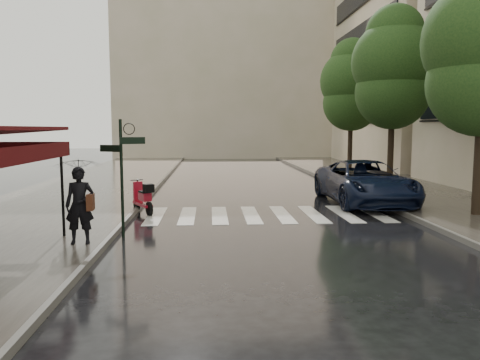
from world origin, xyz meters
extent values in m
plane|color=black|center=(0.00, 0.00, 0.00)|extent=(120.00, 120.00, 0.00)
cube|color=#38332D|center=(-4.50, 12.00, 0.06)|extent=(6.00, 60.00, 0.12)
cube|color=#38332D|center=(10.25, 12.00, 0.06)|extent=(5.50, 60.00, 0.12)
cube|color=#595651|center=(-1.45, 12.00, 0.07)|extent=(0.12, 60.00, 0.16)
cube|color=#595651|center=(7.45, 12.00, 0.07)|extent=(0.12, 60.00, 0.16)
cube|color=silver|center=(-0.70, 6.00, 0.01)|extent=(0.50, 3.20, 0.01)
cube|color=silver|center=(0.35, 6.00, 0.01)|extent=(0.50, 3.20, 0.01)
cube|color=silver|center=(1.40, 6.00, 0.01)|extent=(0.50, 3.20, 0.01)
cube|color=silver|center=(2.45, 6.00, 0.01)|extent=(0.50, 3.20, 0.01)
cube|color=silver|center=(3.50, 6.00, 0.01)|extent=(0.50, 3.20, 0.01)
cube|color=silver|center=(4.55, 6.00, 0.01)|extent=(0.50, 3.20, 0.01)
cube|color=silver|center=(5.60, 6.00, 0.01)|extent=(0.50, 3.20, 0.01)
cube|color=silver|center=(6.65, 6.00, 0.01)|extent=(0.50, 3.20, 0.01)
cube|color=#4F0B11|center=(-2.52, -0.50, 2.35)|extent=(0.04, 7.00, 0.35)
cylinder|color=black|center=(-2.65, 2.75, 1.29)|extent=(0.07, 0.07, 2.35)
cylinder|color=black|center=(-1.20, 3.00, 1.55)|extent=(0.08, 0.08, 3.10)
cube|color=black|center=(-0.90, 3.00, 2.55)|extent=(0.62, 0.26, 0.18)
cube|color=black|center=(-1.48, 3.00, 2.35)|extent=(0.56, 0.29, 0.18)
cube|color=tan|center=(16.50, 26.00, 9.25)|extent=(8.00, 16.00, 18.50)
cube|color=tan|center=(3.00, 38.00, 10.00)|extent=(22.00, 6.00, 20.00)
cylinder|color=black|center=(9.60, 5.00, 2.25)|extent=(0.28, 0.28, 4.26)
cylinder|color=black|center=(9.50, 12.00, 2.36)|extent=(0.28, 0.28, 4.48)
sphere|color=#173613|center=(9.50, 12.00, 4.52)|extent=(3.40, 3.40, 3.40)
sphere|color=#173613|center=(9.50, 12.00, 5.88)|extent=(3.80, 3.80, 3.80)
sphere|color=#173613|center=(9.50, 12.00, 7.16)|extent=(2.60, 2.60, 2.60)
cylinder|color=black|center=(9.70, 19.00, 2.30)|extent=(0.28, 0.28, 4.37)
sphere|color=#173613|center=(9.70, 19.00, 4.41)|extent=(3.40, 3.40, 3.40)
sphere|color=#173613|center=(9.70, 19.00, 5.74)|extent=(3.80, 3.80, 3.80)
sphere|color=#173613|center=(9.70, 19.00, 6.98)|extent=(2.60, 2.60, 2.60)
imported|color=black|center=(-2.00, 1.92, 1.04)|extent=(0.70, 0.49, 1.84)
imported|color=black|center=(-2.00, 1.92, 2.17)|extent=(1.16, 1.18, 1.00)
cube|color=#4F2615|center=(-1.75, 1.93, 1.12)|extent=(0.17, 0.35, 0.39)
cylinder|color=black|center=(-0.90, 6.03, 0.23)|extent=(0.30, 0.45, 0.46)
cylinder|color=black|center=(-1.47, 7.09, 0.23)|extent=(0.30, 0.45, 0.46)
cube|color=maroon|center=(-1.20, 6.58, 0.31)|extent=(0.83, 1.23, 0.10)
cube|color=maroon|center=(-1.09, 6.37, 0.60)|extent=(0.51, 0.60, 0.27)
cube|color=maroon|center=(-1.41, 6.97, 0.68)|extent=(0.33, 0.25, 0.72)
cylinder|color=black|center=(-1.45, 7.05, 1.08)|extent=(0.41, 0.24, 0.03)
cube|color=black|center=(-0.92, 6.06, 0.92)|extent=(0.41, 0.40, 0.27)
imported|color=black|center=(7.00, 8.15, 0.82)|extent=(2.79, 5.94, 1.64)
camera|label=1|loc=(1.10, -9.27, 2.86)|focal=35.00mm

